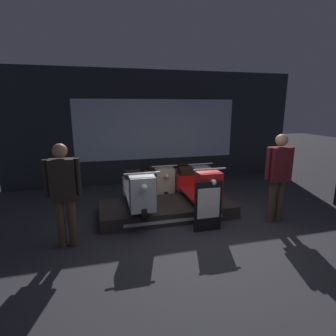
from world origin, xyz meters
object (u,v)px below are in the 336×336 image
at_px(person_right_browsing, 279,172).
at_px(scooter_backrow_1, 191,178).
at_px(person_left_browsing, 63,189).
at_px(price_sign_board, 208,206).
at_px(scooter_backrow_0, 159,180).
at_px(scooter_display_right, 196,186).
at_px(scooter_display_left, 138,191).

bearing_deg(person_right_browsing, scooter_backrow_1, 111.45).
xyz_separation_m(scooter_backrow_1, person_left_browsing, (-2.90, -2.32, 0.62)).
bearing_deg(price_sign_board, scooter_backrow_0, 98.90).
bearing_deg(scooter_display_right, scooter_display_left, 180.00).
height_order(person_left_browsing, person_right_browsing, person_right_browsing).
distance_m(scooter_backrow_1, person_left_browsing, 3.76).
xyz_separation_m(person_left_browsing, person_right_browsing, (3.81, -0.00, 0.04)).
xyz_separation_m(scooter_display_left, scooter_backrow_0, (0.76, 1.52, -0.25)).
bearing_deg(scooter_backrow_1, scooter_backrow_0, 180.00).
bearing_deg(person_left_browsing, person_right_browsing, -0.00).
distance_m(scooter_backrow_0, price_sign_board, 2.40).
relative_size(scooter_display_right, person_left_browsing, 1.06).
bearing_deg(price_sign_board, scooter_display_left, 143.20).
relative_size(scooter_backrow_1, person_left_browsing, 1.06).
distance_m(person_left_browsing, price_sign_board, 2.43).
distance_m(scooter_display_left, price_sign_board, 1.42).
distance_m(scooter_display_left, scooter_backrow_1, 2.26).
bearing_deg(price_sign_board, scooter_backrow_1, 77.66).
distance_m(scooter_backrow_0, person_right_browsing, 3.01).
xyz_separation_m(scooter_display_left, person_left_browsing, (-1.24, -0.80, 0.37)).
height_order(scooter_display_left, scooter_backrow_1, scooter_display_left).
relative_size(scooter_display_right, scooter_backrow_1, 1.00).
bearing_deg(person_right_browsing, scooter_backrow_0, 127.84).
xyz_separation_m(scooter_display_left, person_right_browsing, (2.56, -0.80, 0.42)).
distance_m(person_right_browsing, price_sign_board, 1.53).
distance_m(scooter_display_right, scooter_backrow_0, 1.61).
relative_size(scooter_backrow_0, price_sign_board, 1.90).
distance_m(scooter_display_left, scooter_display_right, 1.23).
height_order(scooter_display_left, price_sign_board, scooter_display_left).
height_order(scooter_backrow_0, person_right_browsing, person_right_browsing).
relative_size(scooter_backrow_1, person_right_browsing, 1.03).
height_order(scooter_backrow_1, price_sign_board, price_sign_board).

